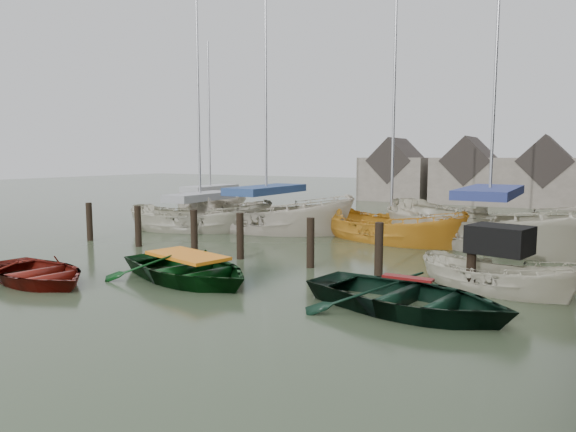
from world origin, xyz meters
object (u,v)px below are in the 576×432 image
Objects in this scene: rowboat_red at (37,282)px; sailboat_a at (201,229)px; rowboat_dkgreen at (407,311)px; sailboat_c at (391,241)px; sailboat_b at (267,230)px; sailboat_d at (488,245)px; rowboat_green at (188,280)px; motorboat at (496,286)px; sailboat_e at (211,214)px.

sailboat_a is (-2.33, 9.01, 0.07)m from rowboat_red.
sailboat_a is at bearing 68.55° from rowboat_dkgreen.
sailboat_a reaches higher than sailboat_c.
sailboat_b is 1.03× the size of sailboat_d.
sailboat_a reaches higher than rowboat_dkgreen.
sailboat_d is (5.67, 8.81, 0.06)m from rowboat_green.
rowboat_green is 0.34× the size of sailboat_b.
rowboat_red is 9.31m from sailboat_a.
sailboat_c reaches higher than motorboat.
sailboat_b reaches higher than motorboat.
sailboat_b is at bearing -95.87° from sailboat_e.
sailboat_c is 3.32m from sailboat_d.
sailboat_c is (5.30, 0.19, -0.05)m from sailboat_b.
rowboat_red is 0.29× the size of sailboat_b.
motorboat is at bearing -125.79° from sailboat_b.
sailboat_b is (-9.76, 5.40, -0.06)m from motorboat.
rowboat_dkgreen is 0.41× the size of sailboat_c.
sailboat_a is (-10.95, 6.74, 0.07)m from rowboat_dkgreen.
rowboat_red is 0.33× the size of sailboat_a.
sailboat_a is at bearing 116.55° from sailboat_c.
rowboat_green is 1.09× the size of motorboat.
sailboat_b is at bearing 108.43° from sailboat_c.
rowboat_green is 0.41× the size of sailboat_c.
sailboat_a is (-12.26, 4.19, -0.06)m from motorboat.
sailboat_a reaches higher than rowboat_red.
motorboat is at bearing -125.09° from sailboat_c.
sailboat_a is 0.93× the size of sailboat_d.
sailboat_d is at bearing -103.29° from sailboat_a.
sailboat_e is at bearing 100.16° from sailboat_d.
rowboat_dkgreen is 8.72m from sailboat_c.
rowboat_green is 0.38× the size of sailboat_a.
rowboat_dkgreen is (8.61, 2.28, 0.00)m from rowboat_red.
sailboat_d is at bearing -92.75° from sailboat_b.
sailboat_c is 1.03× the size of sailboat_e.
rowboat_green is 8.72m from sailboat_c.
sailboat_b is 1.24× the size of sailboat_e.
sailboat_e is (-3.10, 4.50, -0.00)m from sailboat_a.
rowboat_red is 0.86× the size of rowboat_green.
sailboat_d reaches higher than rowboat_red.
motorboat is 6.13m from sailboat_d.
sailboat_c is (-3.14, 8.14, 0.01)m from rowboat_dkgreen.
rowboat_dkgreen is 1.09× the size of motorboat.
rowboat_dkgreen is 0.34× the size of sailboat_b.
rowboat_red is 0.35× the size of sailboat_c.
rowboat_green is 1.00× the size of rowboat_dkgreen.
sailboat_d reaches higher than rowboat_dkgreen.
sailboat_c is (-4.45, 5.59, -0.11)m from motorboat.
sailboat_e is (-14.20, 2.68, 0.01)m from sailboat_d.
sailboat_e is at bearing 31.03° from rowboat_red.
rowboat_dkgreen is 0.38× the size of sailboat_a.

